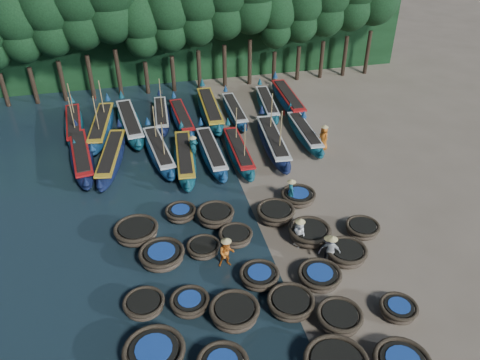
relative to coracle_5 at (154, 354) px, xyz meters
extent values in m
plane|color=#7B6C59|center=(6.27, 7.38, -0.47)|extent=(120.00, 120.00, 0.00)
cube|color=black|center=(6.27, 30.88, 4.53)|extent=(40.00, 3.00, 10.00)
cylinder|color=navy|center=(9.18, -2.72, 0.30)|extent=(1.33, 1.33, 0.04)
ellipsoid|color=brown|center=(0.00, 0.00, -0.11)|extent=(2.95, 2.95, 0.72)
torus|color=#372E20|center=(0.00, 0.00, 0.23)|extent=(2.50, 2.50, 0.22)
cylinder|color=black|center=(0.00, 0.00, 0.28)|extent=(1.91, 1.91, 0.07)
cylinder|color=navy|center=(0.00, 0.00, 0.32)|extent=(1.47, 1.47, 0.04)
ellipsoid|color=brown|center=(3.52, 1.27, -0.10)|extent=(2.48, 2.48, 0.74)
torus|color=#372E20|center=(3.52, 1.27, 0.25)|extent=(2.21, 2.21, 0.22)
cylinder|color=black|center=(3.52, 1.27, 0.30)|extent=(1.66, 1.66, 0.07)
ellipsoid|color=brown|center=(6.05, 1.25, -0.15)|extent=(2.52, 2.52, 0.63)
torus|color=#372E20|center=(6.05, 1.25, 0.14)|extent=(2.12, 2.12, 0.19)
cylinder|color=black|center=(6.05, 1.25, 0.18)|extent=(1.62, 1.62, 0.06)
ellipsoid|color=brown|center=(7.78, -0.04, -0.12)|extent=(2.17, 2.17, 0.70)
torus|color=#372E20|center=(7.78, -0.04, 0.21)|extent=(2.01, 2.01, 0.21)
cylinder|color=black|center=(7.78, -0.04, 0.25)|extent=(1.51, 1.51, 0.06)
ellipsoid|color=brown|center=(10.50, -0.15, -0.18)|extent=(2.01, 2.01, 0.57)
torus|color=#372E20|center=(10.50, -0.15, 0.09)|extent=(1.68, 1.68, 0.17)
cylinder|color=black|center=(10.50, -0.15, 0.12)|extent=(1.26, 1.26, 0.05)
cylinder|color=navy|center=(10.50, -0.15, 0.16)|extent=(0.97, 0.97, 0.03)
ellipsoid|color=brown|center=(-0.22, 2.73, -0.19)|extent=(1.94, 1.94, 0.56)
torus|color=#372E20|center=(-0.22, 2.73, 0.08)|extent=(1.86, 1.86, 0.17)
cylinder|color=black|center=(-0.22, 2.73, 0.11)|extent=(1.42, 1.42, 0.05)
ellipsoid|color=brown|center=(1.74, 2.32, -0.16)|extent=(1.66, 1.66, 0.61)
torus|color=#372E20|center=(1.74, 2.32, 0.13)|extent=(1.77, 1.77, 0.19)
cylinder|color=black|center=(1.74, 2.32, 0.16)|extent=(1.33, 1.33, 0.06)
cylinder|color=navy|center=(1.74, 2.32, 0.20)|extent=(1.03, 1.03, 0.04)
ellipsoid|color=brown|center=(5.15, 3.16, -0.16)|extent=(1.76, 1.76, 0.62)
torus|color=#372E20|center=(5.15, 3.16, 0.13)|extent=(1.90, 1.90, 0.19)
cylinder|color=black|center=(5.15, 3.16, 0.17)|extent=(1.44, 1.44, 0.06)
cylinder|color=navy|center=(5.15, 3.16, 0.21)|extent=(1.11, 1.11, 0.04)
ellipsoid|color=brown|center=(7.89, 2.48, -0.15)|extent=(2.38, 2.38, 0.63)
torus|color=#372E20|center=(7.89, 2.48, 0.15)|extent=(2.08, 2.08, 0.19)
cylinder|color=black|center=(7.89, 2.48, 0.19)|extent=(1.59, 1.59, 0.06)
cylinder|color=navy|center=(7.89, 2.48, 0.23)|extent=(1.22, 1.22, 0.04)
ellipsoid|color=brown|center=(9.75, 3.60, -0.11)|extent=(2.48, 2.48, 0.71)
torus|color=#372E20|center=(9.75, 3.60, 0.23)|extent=(2.08, 2.08, 0.22)
cylinder|color=black|center=(9.75, 3.60, 0.27)|extent=(1.56, 1.56, 0.06)
ellipsoid|color=brown|center=(0.85, 5.61, -0.13)|extent=(2.80, 2.80, 0.68)
torus|color=#372E20|center=(0.85, 5.61, 0.19)|extent=(2.29, 2.29, 0.21)
cylinder|color=black|center=(0.85, 5.61, 0.23)|extent=(1.74, 1.74, 0.06)
cylinder|color=navy|center=(0.85, 5.61, 0.28)|extent=(1.34, 1.34, 0.04)
ellipsoid|color=brown|center=(2.95, 5.76, -0.18)|extent=(2.03, 2.03, 0.57)
torus|color=#372E20|center=(2.95, 5.76, 0.09)|extent=(1.73, 1.73, 0.17)
cylinder|color=black|center=(2.95, 5.76, 0.12)|extent=(1.30, 1.30, 0.05)
ellipsoid|color=brown|center=(4.73, 6.22, -0.15)|extent=(1.73, 1.73, 0.62)
torus|color=#372E20|center=(4.73, 6.22, 0.14)|extent=(1.80, 1.80, 0.19)
cylinder|color=black|center=(4.73, 6.22, 0.18)|extent=(1.35, 1.35, 0.06)
ellipsoid|color=brown|center=(8.52, 5.47, -0.09)|extent=(2.40, 2.40, 0.75)
torus|color=#372E20|center=(8.52, 5.47, 0.26)|extent=(2.24, 2.24, 0.23)
cylinder|color=black|center=(8.52, 5.47, 0.31)|extent=(1.69, 1.69, 0.07)
ellipsoid|color=brown|center=(11.45, 5.29, -0.17)|extent=(2.21, 2.21, 0.59)
torus|color=#372E20|center=(11.45, 5.29, 0.10)|extent=(1.83, 1.83, 0.18)
cylinder|color=black|center=(11.45, 5.29, 0.14)|extent=(1.39, 1.39, 0.05)
ellipsoid|color=brown|center=(-0.27, 7.76, -0.11)|extent=(2.68, 2.68, 0.72)
torus|color=#372E20|center=(-0.27, 7.76, 0.23)|extent=(2.35, 2.35, 0.22)
cylinder|color=black|center=(-0.27, 7.76, 0.27)|extent=(1.79, 1.79, 0.07)
ellipsoid|color=brown|center=(2.21, 8.92, -0.17)|extent=(1.72, 1.72, 0.59)
torus|color=#372E20|center=(2.21, 8.92, 0.11)|extent=(1.74, 1.74, 0.18)
cylinder|color=black|center=(2.21, 8.92, 0.14)|extent=(1.31, 1.31, 0.05)
cylinder|color=navy|center=(2.21, 8.92, 0.18)|extent=(1.01, 1.01, 0.04)
ellipsoid|color=brown|center=(4.04, 8.11, -0.10)|extent=(2.34, 2.34, 0.74)
torus|color=#372E20|center=(4.04, 8.11, 0.25)|extent=(2.10, 2.10, 0.22)
cylinder|color=black|center=(4.04, 8.11, 0.29)|extent=(1.57, 1.57, 0.07)
ellipsoid|color=brown|center=(7.32, 7.56, -0.11)|extent=(2.03, 2.03, 0.72)
torus|color=#372E20|center=(7.32, 7.56, 0.23)|extent=(2.15, 2.15, 0.22)
cylinder|color=black|center=(7.32, 7.56, 0.27)|extent=(1.62, 1.62, 0.07)
ellipsoid|color=brown|center=(9.10, 8.85, -0.16)|extent=(2.03, 2.03, 0.62)
torus|color=#372E20|center=(9.10, 8.85, 0.13)|extent=(2.06, 2.06, 0.19)
cylinder|color=black|center=(9.10, 8.85, 0.17)|extent=(1.57, 1.57, 0.06)
cylinder|color=navy|center=(9.10, 8.85, 0.21)|extent=(1.21, 1.21, 0.04)
ellipsoid|color=#0F1D37|center=(-3.37, 16.32, 0.04)|extent=(2.46, 8.31, 1.02)
cone|color=#0F1D37|center=(-3.85, 20.29, 0.71)|extent=(0.45, 0.45, 0.61)
cone|color=#0F1D37|center=(-2.88, 12.36, 0.66)|extent=(0.45, 0.45, 0.51)
cube|color=#B01516|center=(-3.37, 16.32, 0.47)|extent=(1.84, 6.43, 0.12)
cube|color=black|center=(-3.37, 16.32, 0.56)|extent=(1.46, 5.59, 0.10)
ellipsoid|color=#0F1D37|center=(-1.46, 15.84, 0.03)|extent=(2.75, 8.13, 1.00)
cone|color=#0F1D37|center=(-0.81, 19.69, 0.68)|extent=(0.44, 0.44, 0.60)
cone|color=#0F1D37|center=(-2.10, 11.99, 0.63)|extent=(0.44, 0.44, 0.50)
cube|color=gold|center=(-1.46, 15.84, 0.45)|extent=(2.07, 6.29, 0.12)
cube|color=black|center=(-1.46, 15.84, 0.53)|extent=(1.67, 5.46, 0.10)
ellipsoid|color=navy|center=(1.67, 15.92, 0.01)|extent=(2.29, 7.78, 0.96)
cone|color=navy|center=(1.22, 19.63, 0.64)|extent=(0.42, 0.42, 0.58)
cone|color=navy|center=(2.12, 12.21, 0.59)|extent=(0.42, 0.42, 0.48)
cube|color=silver|center=(1.67, 15.92, 0.42)|extent=(1.71, 6.02, 0.12)
cube|color=black|center=(1.67, 15.92, 0.49)|extent=(1.36, 5.23, 0.10)
cylinder|color=#997F4C|center=(1.62, 17.08, 1.55)|extent=(0.07, 0.23, 2.68)
cylinder|color=#997F4C|center=(1.94, 14.50, 1.55)|extent=(0.07, 0.23, 2.68)
plane|color=red|center=(2.08, 14.52, 2.72)|extent=(0.00, 0.34, 0.34)
ellipsoid|color=#0D474E|center=(3.24, 14.59, 0.02)|extent=(2.05, 7.93, 0.98)
cone|color=#0D474E|center=(3.55, 18.40, 0.66)|extent=(0.43, 0.43, 0.59)
cone|color=#0D474E|center=(2.93, 10.79, 0.61)|extent=(0.43, 0.43, 0.49)
cube|color=gold|center=(3.24, 14.59, 0.43)|extent=(1.52, 6.14, 0.12)
cube|color=black|center=(3.24, 14.59, 0.51)|extent=(1.19, 5.34, 0.10)
ellipsoid|color=navy|center=(5.09, 14.95, 0.01)|extent=(1.55, 7.62, 0.95)
cone|color=navy|center=(4.99, 18.65, 0.62)|extent=(0.42, 0.42, 0.57)
cone|color=navy|center=(5.18, 11.26, 0.58)|extent=(0.42, 0.42, 0.47)
cube|color=silver|center=(5.09, 14.95, 0.41)|extent=(1.14, 5.90, 0.11)
cube|color=black|center=(5.09, 14.95, 0.48)|extent=(0.87, 5.14, 0.09)
ellipsoid|color=#0D474E|center=(6.89, 14.60, 0.00)|extent=(1.45, 7.45, 0.93)
cone|color=#0D474E|center=(6.94, 18.22, 0.60)|extent=(0.41, 0.41, 0.56)
cone|color=#0D474E|center=(6.83, 10.98, 0.55)|extent=(0.41, 0.41, 0.46)
cube|color=#B01516|center=(6.89, 14.60, 0.39)|extent=(1.06, 5.77, 0.11)
cube|color=black|center=(6.89, 14.60, 0.46)|extent=(0.80, 5.02, 0.09)
cylinder|color=#997F4C|center=(6.99, 15.72, 1.48)|extent=(0.06, 0.22, 2.60)
cylinder|color=#997F4C|center=(6.96, 13.21, 1.48)|extent=(0.06, 0.22, 2.60)
plane|color=red|center=(7.10, 13.21, 2.61)|extent=(0.00, 0.32, 0.32)
ellipsoid|color=#0F1D37|center=(9.51, 15.27, 0.06)|extent=(2.17, 8.49, 1.05)
cone|color=#0F1D37|center=(9.83, 19.35, 0.74)|extent=(0.46, 0.46, 0.63)
cone|color=#0F1D37|center=(9.18, 11.19, 0.69)|extent=(0.46, 0.46, 0.52)
cube|color=silver|center=(9.51, 15.27, 0.50)|extent=(1.61, 6.58, 0.13)
cube|color=black|center=(9.51, 15.27, 0.58)|extent=(1.26, 5.72, 0.10)
cylinder|color=#997F4C|center=(9.71, 16.52, 1.74)|extent=(0.07, 0.25, 2.94)
cylinder|color=#997F4C|center=(9.49, 13.69, 1.74)|extent=(0.07, 0.25, 2.94)
plane|color=red|center=(9.65, 13.68, 3.02)|extent=(0.00, 0.37, 0.37)
ellipsoid|color=#0D474E|center=(12.16, 16.16, -0.01)|extent=(1.53, 7.33, 0.91)
cone|color=#0D474E|center=(12.27, 19.71, 0.58)|extent=(0.40, 0.40, 0.55)
cone|color=#0D474E|center=(12.05, 12.61, 0.54)|extent=(0.40, 0.40, 0.46)
cube|color=silver|center=(12.16, 16.16, 0.37)|extent=(1.13, 5.68, 0.11)
cube|color=black|center=(12.16, 16.16, 0.44)|extent=(0.86, 4.94, 0.09)
ellipsoid|color=#0D474E|center=(-4.10, 21.22, 0.02)|extent=(2.00, 7.86, 0.97)
cone|color=#0D474E|center=(-4.39, 25.00, 0.65)|extent=(0.43, 0.43, 0.58)
cone|color=#0D474E|center=(-3.80, 17.44, 0.60)|extent=(0.43, 0.43, 0.49)
cube|color=#B01516|center=(-4.10, 21.22, 0.43)|extent=(1.49, 6.09, 0.12)
cube|color=black|center=(-4.10, 21.22, 0.50)|extent=(1.16, 5.29, 0.10)
cylinder|color=#997F4C|center=(-4.09, 22.39, 1.57)|extent=(0.07, 0.23, 2.72)
cylinder|color=#997F4C|center=(-3.89, 19.77, 1.57)|extent=(0.07, 0.23, 2.72)
plane|color=red|center=(-3.74, 19.79, 2.76)|extent=(0.00, 0.34, 0.34)
ellipsoid|color=navy|center=(-2.11, 20.53, 0.06)|extent=(2.54, 8.49, 1.05)
cone|color=navy|center=(-1.60, 24.58, 0.74)|extent=(0.46, 0.46, 0.63)
cone|color=navy|center=(-2.62, 16.48, 0.68)|extent=(0.46, 0.46, 0.52)
cube|color=gold|center=(-2.11, 20.53, 0.50)|extent=(1.90, 6.57, 0.13)
cube|color=black|center=(-2.11, 20.53, 0.58)|extent=(1.52, 5.71, 0.10)
cylinder|color=#997F4C|center=(-1.85, 21.76, 1.73)|extent=(0.07, 0.25, 2.93)
cylinder|color=#997F4C|center=(-2.20, 18.96, 1.73)|extent=(0.07, 0.25, 2.93)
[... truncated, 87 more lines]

